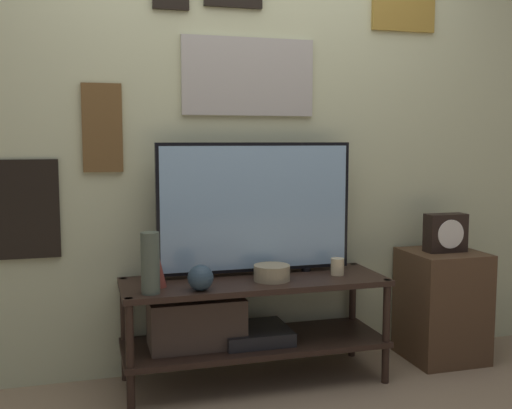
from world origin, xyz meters
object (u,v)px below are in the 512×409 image
(vase_slim_bronze, at_px, (157,266))
(vase_round_glass, at_px, (200,278))
(vase_wide_bowl, at_px, (272,273))
(mantel_clock, at_px, (446,233))
(candle_jar, at_px, (337,267))
(television, at_px, (256,208))
(vase_tall_ceramic, at_px, (150,263))

(vase_slim_bronze, distance_m, vase_round_glass, 0.24)
(vase_slim_bronze, relative_size, vase_wide_bowl, 1.13)
(vase_round_glass, distance_m, mantel_clock, 1.50)
(vase_wide_bowl, xyz_separation_m, vase_round_glass, (-0.40, -0.10, 0.02))
(candle_jar, relative_size, mantel_clock, 0.38)
(candle_jar, bearing_deg, vase_wide_bowl, -176.25)
(television, distance_m, candle_jar, 0.55)
(vase_wide_bowl, distance_m, vase_round_glass, 0.41)
(vase_round_glass, height_order, candle_jar, vase_round_glass)
(vase_round_glass, distance_m, vase_tall_ceramic, 0.25)
(vase_wide_bowl, xyz_separation_m, vase_tall_ceramic, (-0.64, -0.10, 0.11))
(vase_slim_bronze, height_order, vase_tall_ceramic, vase_tall_ceramic)
(mantel_clock, bearing_deg, candle_jar, -175.82)
(vase_slim_bronze, xyz_separation_m, vase_tall_ceramic, (-0.04, -0.13, 0.04))
(candle_jar, xyz_separation_m, mantel_clock, (0.70, 0.05, 0.15))
(vase_tall_ceramic, bearing_deg, mantel_clock, 5.81)
(vase_slim_bronze, distance_m, vase_tall_ceramic, 0.14)
(vase_wide_bowl, xyz_separation_m, mantel_clock, (1.08, 0.08, 0.15))
(vase_tall_ceramic, xyz_separation_m, candle_jar, (1.02, 0.12, -0.10))
(television, xyz_separation_m, vase_slim_bronze, (-0.55, -0.13, -0.26))
(vase_round_glass, bearing_deg, vase_wide_bowl, 14.76)
(vase_slim_bronze, distance_m, mantel_clock, 1.68)
(television, bearing_deg, vase_slim_bronze, -166.75)
(vase_wide_bowl, relative_size, candle_jar, 2.07)
(vase_wide_bowl, distance_m, mantel_clock, 1.10)
(vase_slim_bronze, relative_size, vase_tall_ceramic, 0.73)
(vase_slim_bronze, relative_size, mantel_clock, 0.90)
(vase_wide_bowl, height_order, vase_tall_ceramic, vase_tall_ceramic)
(vase_wide_bowl, xyz_separation_m, candle_jar, (0.38, 0.03, 0.01))
(vase_wide_bowl, height_order, vase_round_glass, vase_round_glass)
(vase_round_glass, xyz_separation_m, candle_jar, (0.78, 0.13, -0.02))
(vase_slim_bronze, bearing_deg, mantel_clock, 1.64)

